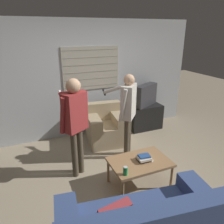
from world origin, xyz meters
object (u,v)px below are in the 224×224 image
Objects in this scene: tv at (145,95)px; soda_can at (125,171)px; armchair_beige at (105,127)px; person_left_standing at (75,117)px; coffee_table at (140,163)px; spare_remote at (149,159)px; book_stack at (144,158)px; person_right_standing at (128,107)px.

tv reaches higher than soda_can.
person_left_standing reaches higher than armchair_beige.
spare_remote is at bearing -12.73° from coffee_table.
spare_remote is (0.14, -0.03, 0.06)m from coffee_table.
coffee_table is at bearing 147.14° from spare_remote.
soda_can is (-1.55, -2.07, -0.35)m from tv.
person_left_standing is 1.24m from book_stack.
tv is 2.20m from spare_remote.
person_left_standing is at bearing 123.20° from spare_remote.
person_left_standing is 12.19× the size of spare_remote.
book_stack is (0.01, -1.59, 0.15)m from armchair_beige.
tv is at bearing 0.19° from person_left_standing.
person_left_standing reaches higher than person_right_standing.
armchair_beige is 1.28m from tv.
spare_remote is at bearing 34.01° from tv.
spare_remote is (-0.07, -0.89, -0.55)m from person_right_standing.
spare_remote is (0.08, -0.03, -0.03)m from book_stack.
person_right_standing reaches higher than spare_remote.
person_left_standing is 1.04m from person_right_standing.
coffee_table is 6.68× the size of spare_remote.
armchair_beige is 6.88× the size of soda_can.
spare_remote is at bearing -16.73° from book_stack.
person_right_standing is at bearing 18.50° from tv.
tv reaches higher than book_stack.
coffee_table is at bearing 173.03° from book_stack.
soda_can is at bearing -148.74° from coffee_table.
person_left_standing reaches higher than tv.
person_right_standing is 12.74× the size of soda_can.
coffee_table is at bearing 31.26° from soda_can.
person_right_standing is at bearing 109.44° from armchair_beige.
tv is (1.20, 1.85, 0.45)m from coffee_table.
book_stack is (-0.15, -0.87, -0.52)m from person_right_standing.
person_left_standing reaches higher than soda_can.
armchair_beige is 1.62m from spare_remote.
person_right_standing is (0.21, 0.86, 0.61)m from coffee_table.
armchair_beige reaches higher than soda_can.
tv is at bearing 58.61° from book_stack.
armchair_beige is 0.52× the size of person_left_standing.
person_right_standing is (-0.98, -0.99, 0.16)m from tv.
person_right_standing is 1.03m from book_stack.
person_right_standing reaches higher than tv.
soda_can is (-0.57, -1.08, -0.50)m from person_right_standing.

